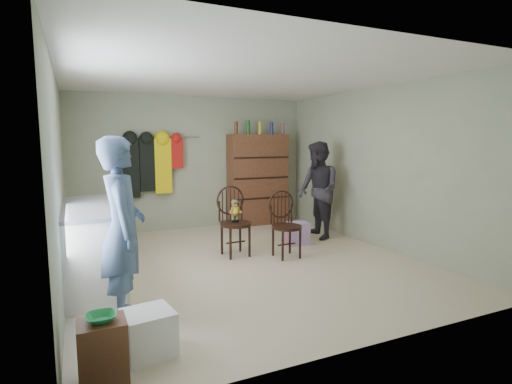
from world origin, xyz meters
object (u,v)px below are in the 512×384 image
chair_front (234,217)px  dresser (258,179)px  counter (92,245)px  chair_far (285,222)px

chair_front → dresser: dresser is taller
counter → chair_front: size_ratio=1.83×
counter → dresser: bearing=35.7°
chair_far → dresser: 2.36m
dresser → chair_front: bearing=-123.8°
chair_front → counter: bearing=-170.9°
chair_front → chair_far: 0.75m
counter → chair_front: 2.00m
chair_front → dresser: size_ratio=0.49×
chair_front → dresser: 2.27m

